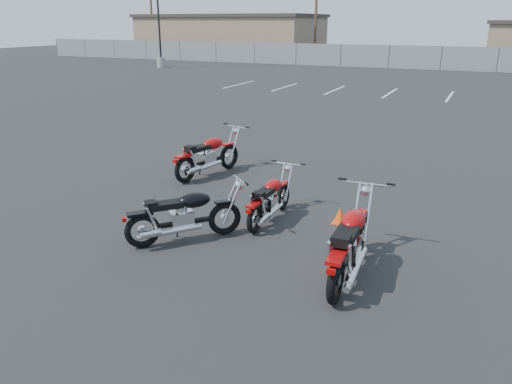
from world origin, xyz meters
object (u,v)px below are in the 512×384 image
at_px(motorcycle_third_red, 270,199).
at_px(motorcycle_rear_red, 350,243).
at_px(motorcycle_second_black, 184,215).
at_px(motorcycle_front_red, 208,156).

xyz_separation_m(motorcycle_third_red, motorcycle_rear_red, (1.94, -1.52, 0.10)).
bearing_deg(motorcycle_second_black, motorcycle_front_red, 114.23).
relative_size(motorcycle_second_black, motorcycle_third_red, 0.96).
distance_m(motorcycle_front_red, motorcycle_second_black, 3.90).
bearing_deg(motorcycle_rear_red, motorcycle_front_red, 141.46).
relative_size(motorcycle_front_red, motorcycle_rear_red, 0.94).
distance_m(motorcycle_front_red, motorcycle_rear_red, 5.76).
distance_m(motorcycle_second_black, motorcycle_third_red, 1.77).
bearing_deg(motorcycle_front_red, motorcycle_third_red, -38.96).
xyz_separation_m(motorcycle_second_black, motorcycle_rear_red, (2.90, -0.03, 0.06)).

